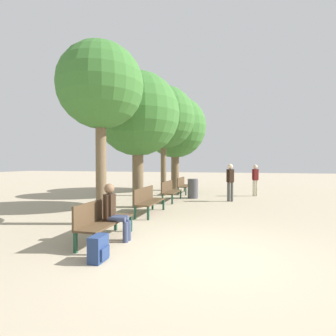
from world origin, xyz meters
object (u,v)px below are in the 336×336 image
Objects in this scene: tree_row_0 at (101,87)px; tree_row_1 at (138,115)px; bench_row_0 at (103,218)px; bench_row_3 at (183,184)px; pedestrian_mid at (230,180)px; trash_bin at (193,189)px; bench_row_1 at (148,199)px; tree_row_3 at (175,127)px; backpack at (99,249)px; bench_row_2 at (170,190)px; pedestrian_near at (255,178)px; tree_row_2 at (163,118)px; person_seated at (114,210)px.

tree_row_1 reaches higher than tree_row_0.
bench_row_3 is (0.00, 9.01, 0.00)m from bench_row_0.
tree_row_1 reaches higher than pedestrian_mid.
trash_bin reaches higher than bench_row_3.
bench_row_1 is 0.36× the size of tree_row_0.
tree_row_3 is 12.17m from backpack.
bench_row_1 is at bearing -125.72° from pedestrian_mid.
trash_bin is (0.83, 1.16, -0.04)m from bench_row_2.
pedestrian_mid reaches higher than pedestrian_near.
tree_row_2 reaches higher than trash_bin.
tree_row_0 is at bearing -90.00° from tree_row_2.
tree_row_3 is (-0.79, 7.42, 3.34)m from bench_row_1.
tree_row_2 is at bearing 90.00° from tree_row_1.
bench_row_3 is at bearing 84.12° from tree_row_0.
tree_row_0 reaches higher than bench_row_2.
bench_row_1 is at bearing -83.94° from tree_row_3.
bench_row_1 is 1.09× the size of pedestrian_mid.
tree_row_3 is 5.88m from pedestrian_mid.
person_seated is at bearing -51.73° from tree_row_0.
tree_row_0 is 6.86m from trash_bin.
backpack is 7.98m from pedestrian_mid.
pedestrian_near is (3.75, 8.73, 0.41)m from bench_row_0.
bench_row_2 is 1.00× the size of bench_row_3.
bench_row_0 is 0.36× the size of tree_row_0.
tree_row_1 reaches higher than bench_row_2.
backpack is at bearing -76.08° from person_seated.
pedestrian_near is (4.54, -1.69, -2.93)m from tree_row_3.
person_seated is at bearing -88.49° from bench_row_3.
bench_row_3 is 0.35× the size of tree_row_1.
tree_row_2 reaches higher than bench_row_2.
person_seated is at bearing -94.77° from trash_bin.
tree_row_1 is at bearing -134.77° from pedestrian_near.
person_seated is at bearing -84.36° from tree_row_3.
tree_row_2 is (0.00, 6.41, 0.23)m from tree_row_0.
bench_row_3 is at bearing 136.38° from pedestrian_mid.
bench_row_2 is at bearing -125.42° from trash_bin.
trash_bin is at bearing -151.89° from pedestrian_near.
bench_row_2 is 1.44× the size of person_seated.
pedestrian_mid is at bearing -19.14° from trash_bin.
tree_row_1 is at bearing -90.00° from tree_row_3.
tree_row_3 is (0.00, 6.27, 0.35)m from tree_row_1.
bench_row_1 is at bearing 94.59° from person_seated.
person_seated is at bearing 103.92° from backpack.
bench_row_0 is 1.00× the size of bench_row_1.
person_seated is at bearing 17.49° from bench_row_0.
pedestrian_mid is (2.56, -2.44, 0.44)m from bench_row_3.
bench_row_0 is 1.12× the size of pedestrian_near.
tree_row_0 is at bearing -121.65° from pedestrian_near.
bench_row_1 is at bearing 90.00° from bench_row_0.
person_seated is 1.35× the size of trash_bin.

